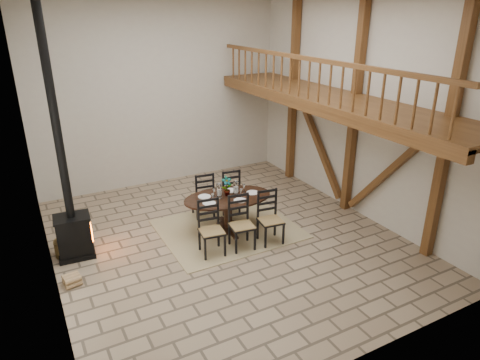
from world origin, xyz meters
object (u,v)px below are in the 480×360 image
log_basket (68,246)px  dining_table (230,214)px  log_stack (72,280)px  wood_stove (70,207)px

log_basket → dining_table: bearing=-12.1°
log_basket → log_stack: log_basket is taller
dining_table → log_stack: size_ratio=7.04×
dining_table → log_basket: (-3.38, 0.72, -0.26)m
dining_table → wood_stove: (-3.23, 0.57, 0.67)m
dining_table → wood_stove: wood_stove is taller
log_basket → log_stack: 1.15m
dining_table → wood_stove: size_ratio=0.48×
wood_stove → log_basket: (-0.15, 0.16, -0.93)m
wood_stove → dining_table: bearing=-5.3°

